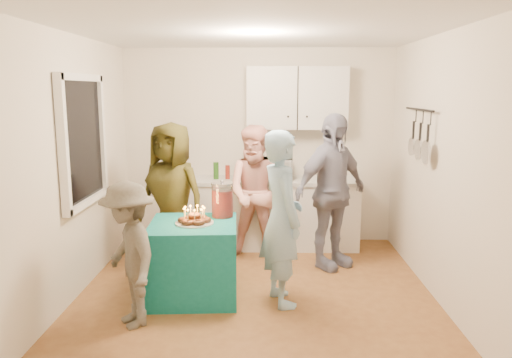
{
  "coord_description": "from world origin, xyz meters",
  "views": [
    {
      "loc": [
        0.11,
        -4.71,
        2.06
      ],
      "look_at": [
        0.0,
        0.35,
        1.15
      ],
      "focal_mm": 35.0,
      "sensor_mm": 36.0,
      "label": 1
    }
  ],
  "objects_px": {
    "counter": "(273,215)",
    "woman_back_right": "(331,191)",
    "woman_back_center": "(258,194)",
    "child_near_left": "(129,255)",
    "microwave": "(273,169)",
    "punch_jar": "(222,201)",
    "woman_back_left": "(172,197)",
    "party_table": "(194,260)",
    "man_birthday": "(282,218)"
  },
  "relations": [
    {
      "from": "microwave",
      "to": "woman_back_center",
      "type": "bearing_deg",
      "value": -109.19
    },
    {
      "from": "microwave",
      "to": "woman_back_right",
      "type": "relative_size",
      "value": 0.27
    },
    {
      "from": "woman_back_center",
      "to": "microwave",
      "type": "bearing_deg",
      "value": 78.38
    },
    {
      "from": "child_near_left",
      "to": "woman_back_right",
      "type": "bearing_deg",
      "value": 96.07
    },
    {
      "from": "microwave",
      "to": "woman_back_right",
      "type": "bearing_deg",
      "value": -48.7
    },
    {
      "from": "woman_back_left",
      "to": "woman_back_center",
      "type": "distance_m",
      "value": 1.04
    },
    {
      "from": "man_birthday",
      "to": "woman_back_center",
      "type": "xyz_separation_m",
      "value": [
        -0.25,
        1.26,
        -0.02
      ]
    },
    {
      "from": "woman_back_left",
      "to": "child_near_left",
      "type": "bearing_deg",
      "value": -72.77
    },
    {
      "from": "punch_jar",
      "to": "party_table",
      "type": "bearing_deg",
      "value": -136.24
    },
    {
      "from": "punch_jar",
      "to": "woman_back_center",
      "type": "relative_size",
      "value": 0.21
    },
    {
      "from": "woman_back_left",
      "to": "woman_back_right",
      "type": "bearing_deg",
      "value": 26.38
    },
    {
      "from": "child_near_left",
      "to": "party_table",
      "type": "bearing_deg",
      "value": 111.5
    },
    {
      "from": "microwave",
      "to": "woman_back_center",
      "type": "distance_m",
      "value": 0.6
    },
    {
      "from": "man_birthday",
      "to": "woman_back_right",
      "type": "bearing_deg",
      "value": -48.16
    },
    {
      "from": "woman_back_center",
      "to": "woman_back_right",
      "type": "relative_size",
      "value": 0.91
    },
    {
      "from": "counter",
      "to": "woman_back_left",
      "type": "distance_m",
      "value": 1.53
    },
    {
      "from": "man_birthday",
      "to": "woman_back_left",
      "type": "distance_m",
      "value": 1.5
    },
    {
      "from": "counter",
      "to": "man_birthday",
      "type": "height_order",
      "value": "man_birthday"
    },
    {
      "from": "microwave",
      "to": "woman_back_center",
      "type": "height_order",
      "value": "woman_back_center"
    },
    {
      "from": "woman_back_right",
      "to": "microwave",
      "type": "bearing_deg",
      "value": 92.25
    },
    {
      "from": "microwave",
      "to": "woman_back_center",
      "type": "relative_size",
      "value": 0.3
    },
    {
      "from": "microwave",
      "to": "man_birthday",
      "type": "relative_size",
      "value": 0.29
    },
    {
      "from": "woman_back_left",
      "to": "woman_back_center",
      "type": "height_order",
      "value": "woman_back_left"
    },
    {
      "from": "punch_jar",
      "to": "woman_back_right",
      "type": "distance_m",
      "value": 1.36
    },
    {
      "from": "woman_back_left",
      "to": "woman_back_right",
      "type": "distance_m",
      "value": 1.83
    },
    {
      "from": "counter",
      "to": "woman_back_right",
      "type": "distance_m",
      "value": 1.11
    },
    {
      "from": "woman_back_right",
      "to": "child_near_left",
      "type": "height_order",
      "value": "woman_back_right"
    },
    {
      "from": "counter",
      "to": "woman_back_right",
      "type": "height_order",
      "value": "woman_back_right"
    },
    {
      "from": "man_birthday",
      "to": "woman_back_left",
      "type": "relative_size",
      "value": 0.99
    },
    {
      "from": "punch_jar",
      "to": "woman_back_center",
      "type": "bearing_deg",
      "value": 67.93
    },
    {
      "from": "microwave",
      "to": "woman_back_right",
      "type": "distance_m",
      "value": 1.02
    },
    {
      "from": "microwave",
      "to": "man_birthday",
      "type": "xyz_separation_m",
      "value": [
        0.06,
        -1.78,
        -0.2
      ]
    },
    {
      "from": "woman_back_right",
      "to": "man_birthday",
      "type": "bearing_deg",
      "value": -159.01
    },
    {
      "from": "party_table",
      "to": "man_birthday",
      "type": "distance_m",
      "value": 1.0
    },
    {
      "from": "counter",
      "to": "man_birthday",
      "type": "bearing_deg",
      "value": -88.18
    },
    {
      "from": "punch_jar",
      "to": "woman_back_right",
      "type": "relative_size",
      "value": 0.19
    },
    {
      "from": "party_table",
      "to": "woman_back_right",
      "type": "xyz_separation_m",
      "value": [
        1.47,
        0.89,
        0.52
      ]
    },
    {
      "from": "counter",
      "to": "punch_jar",
      "type": "xyz_separation_m",
      "value": [
        -0.55,
        -1.4,
        0.5
      ]
    },
    {
      "from": "microwave",
      "to": "woman_back_center",
      "type": "xyz_separation_m",
      "value": [
        -0.19,
        -0.52,
        -0.22
      ]
    },
    {
      "from": "counter",
      "to": "party_table",
      "type": "distance_m",
      "value": 1.85
    },
    {
      "from": "man_birthday",
      "to": "punch_jar",
      "type": "bearing_deg",
      "value": 40.08
    },
    {
      "from": "woman_back_left",
      "to": "child_near_left",
      "type": "xyz_separation_m",
      "value": [
        -0.12,
        -1.39,
        -0.21
      ]
    },
    {
      "from": "punch_jar",
      "to": "child_near_left",
      "type": "bearing_deg",
      "value": -129.51
    },
    {
      "from": "party_table",
      "to": "woman_back_left",
      "type": "relative_size",
      "value": 0.5
    },
    {
      "from": "counter",
      "to": "woman_back_center",
      "type": "xyz_separation_m",
      "value": [
        -0.19,
        -0.52,
        0.39
      ]
    },
    {
      "from": "microwave",
      "to": "punch_jar",
      "type": "relative_size",
      "value": 1.44
    },
    {
      "from": "counter",
      "to": "woman_back_left",
      "type": "height_order",
      "value": "woman_back_left"
    },
    {
      "from": "woman_back_center",
      "to": "child_near_left",
      "type": "relative_size",
      "value": 1.27
    },
    {
      "from": "man_birthday",
      "to": "woman_back_left",
      "type": "height_order",
      "value": "woman_back_left"
    },
    {
      "from": "woman_back_right",
      "to": "child_near_left",
      "type": "xyz_separation_m",
      "value": [
        -1.94,
        -1.53,
        -0.25
      ]
    }
  ]
}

